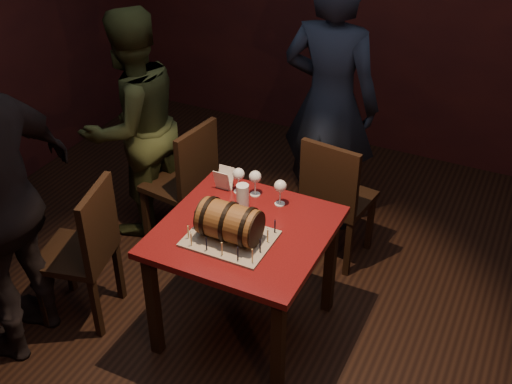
# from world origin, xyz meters

# --- Properties ---
(room_shell) EXTENTS (5.04, 5.04, 2.80)m
(room_shell) POSITION_xyz_m (0.00, 0.00, 1.40)
(room_shell) COLOR black
(room_shell) RESTS_ON ground
(pub_table) EXTENTS (0.90, 0.90, 0.75)m
(pub_table) POSITION_xyz_m (-0.08, -0.03, 0.64)
(pub_table) COLOR #480C0E
(pub_table) RESTS_ON ground
(cake_board) EXTENTS (0.45, 0.35, 0.01)m
(cake_board) POSITION_xyz_m (-0.11, -0.15, 0.76)
(cake_board) COLOR gray
(cake_board) RESTS_ON pub_table
(barrel_cake) EXTENTS (0.37, 0.22, 0.22)m
(barrel_cake) POSITION_xyz_m (-0.11, -0.15, 0.86)
(barrel_cake) COLOR brown
(barrel_cake) RESTS_ON cake_board
(birthday_candles) EXTENTS (0.40, 0.30, 0.09)m
(birthday_candles) POSITION_xyz_m (-0.11, -0.15, 0.80)
(birthday_candles) COLOR #FFE898
(birthday_candles) RESTS_ON cake_board
(wine_glass_left) EXTENTS (0.07, 0.07, 0.16)m
(wine_glass_left) POSITION_xyz_m (-0.28, 0.28, 0.87)
(wine_glass_left) COLOR silver
(wine_glass_left) RESTS_ON pub_table
(wine_glass_mid) EXTENTS (0.07, 0.07, 0.16)m
(wine_glass_mid) POSITION_xyz_m (-0.18, 0.30, 0.87)
(wine_glass_mid) COLOR silver
(wine_glass_mid) RESTS_ON pub_table
(wine_glass_right) EXTENTS (0.07, 0.07, 0.16)m
(wine_glass_right) POSITION_xyz_m (-0.01, 0.27, 0.87)
(wine_glass_right) COLOR silver
(wine_glass_right) RESTS_ON pub_table
(pint_of_ale) EXTENTS (0.07, 0.07, 0.15)m
(pint_of_ale) POSITION_xyz_m (-0.18, 0.15, 0.82)
(pint_of_ale) COLOR silver
(pint_of_ale) RESTS_ON pub_table
(menu_card) EXTENTS (0.10, 0.05, 0.13)m
(menu_card) POSITION_xyz_m (-0.37, 0.27, 0.81)
(menu_card) COLOR white
(menu_card) RESTS_ON pub_table
(chair_back) EXTENTS (0.45, 0.45, 0.93)m
(chair_back) POSITION_xyz_m (0.14, 0.82, 0.52)
(chair_back) COLOR black
(chair_back) RESTS_ON ground
(chair_left_rear) EXTENTS (0.45, 0.45, 0.93)m
(chair_left_rear) POSITION_xyz_m (-0.83, 0.57, 0.52)
(chair_left_rear) COLOR black
(chair_left_rear) RESTS_ON ground
(chair_left_front) EXTENTS (0.48, 0.48, 0.93)m
(chair_left_front) POSITION_xyz_m (-0.97, -0.32, 0.52)
(chair_left_front) COLOR black
(chair_left_front) RESTS_ON ground
(person_back) EXTENTS (0.69, 0.46, 1.87)m
(person_back) POSITION_xyz_m (-0.09, 1.27, 0.94)
(person_back) COLOR #171E2F
(person_back) RESTS_ON ground
(person_left_rear) EXTENTS (0.84, 0.95, 1.62)m
(person_left_rear) POSITION_xyz_m (-1.26, 0.61, 0.81)
(person_left_rear) COLOR #343C1E
(person_left_rear) RESTS_ON ground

